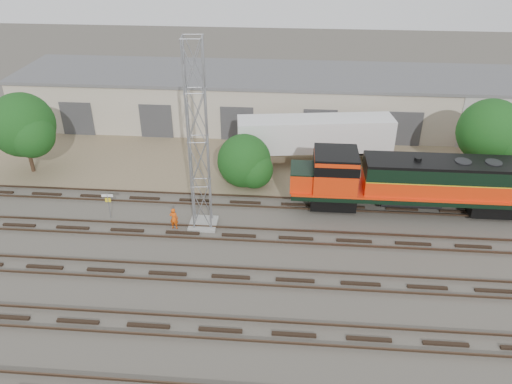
# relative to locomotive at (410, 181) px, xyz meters

# --- Properties ---
(ground) EXTENTS (140.00, 140.00, 0.00)m
(ground) POSITION_rel_locomotive_xyz_m (-8.21, -6.00, -2.48)
(ground) COLOR #47423A
(ground) RESTS_ON ground
(dirt_strip) EXTENTS (80.00, 16.00, 0.02)m
(dirt_strip) POSITION_rel_locomotive_xyz_m (-8.21, 9.00, -2.47)
(dirt_strip) COLOR #726047
(dirt_strip) RESTS_ON ground
(tracks) EXTENTS (80.00, 20.40, 0.28)m
(tracks) POSITION_rel_locomotive_xyz_m (-8.21, -9.00, -2.40)
(tracks) COLOR black
(tracks) RESTS_ON ground
(warehouse) EXTENTS (58.40, 10.40, 5.30)m
(warehouse) POSITION_rel_locomotive_xyz_m (-8.17, 16.98, 0.17)
(warehouse) COLOR #B7AA98
(warehouse) RESTS_ON ground
(locomotive) EXTENTS (18.11, 3.18, 4.35)m
(locomotive) POSITION_rel_locomotive_xyz_m (0.00, 0.00, 0.00)
(locomotive) COLOR black
(locomotive) RESTS_ON tracks
(signal_tower) EXTENTS (1.98, 1.98, 13.39)m
(signal_tower) POSITION_rel_locomotive_xyz_m (-14.94, -3.26, 4.06)
(signal_tower) COLOR gray
(signal_tower) RESTS_ON ground
(sign_post) EXTENTS (0.83, 0.11, 2.04)m
(sign_post) POSITION_rel_locomotive_xyz_m (-21.96, -2.89, -1.06)
(sign_post) COLOR gray
(sign_post) RESTS_ON ground
(worker) EXTENTS (0.63, 0.44, 1.65)m
(worker) POSITION_rel_locomotive_xyz_m (-16.92, -3.86, -1.66)
(worker) COLOR #E8510C
(worker) RESTS_ON ground
(semi_trailer) EXTENTS (13.80, 4.56, 4.17)m
(semi_trailer) POSITION_rel_locomotive_xyz_m (-6.47, 7.73, 0.14)
(semi_trailer) COLOR silver
(semi_trailer) RESTS_ON ground
(dumpster_red) EXTENTS (1.83, 1.77, 1.40)m
(dumpster_red) POSITION_rel_locomotive_xyz_m (8.53, 10.66, -1.78)
(dumpster_red) COLOR maroon
(dumpster_red) RESTS_ON ground
(tree_west) EXTENTS (5.63, 5.36, 7.02)m
(tree_west) POSITION_rel_locomotive_xyz_m (-30.90, 3.63, 1.71)
(tree_west) COLOR #382619
(tree_west) RESTS_ON ground
(tree_mid) EXTENTS (4.64, 4.42, 4.42)m
(tree_mid) POSITION_rel_locomotive_xyz_m (-12.41, 3.31, -0.65)
(tree_mid) COLOR #382619
(tree_mid) RESTS_ON ground
(tree_east) EXTENTS (5.50, 5.24, 7.07)m
(tree_east) POSITION_rel_locomotive_xyz_m (7.28, 5.12, 1.83)
(tree_east) COLOR #382619
(tree_east) RESTS_ON ground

